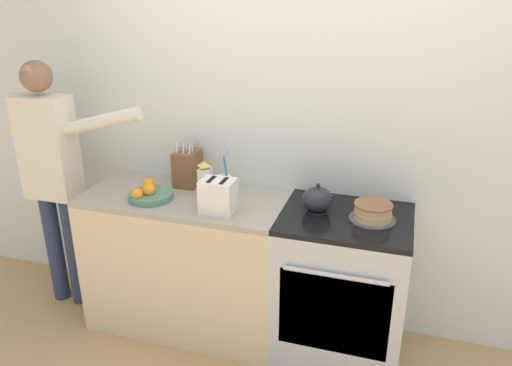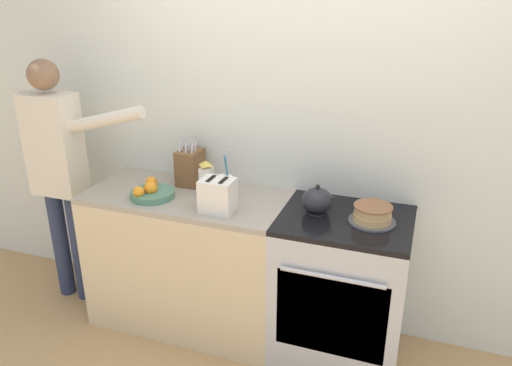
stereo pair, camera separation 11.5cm
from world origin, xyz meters
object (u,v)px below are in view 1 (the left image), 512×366
object	(u,v)px
knife_block	(187,168)
fruit_bowl	(149,194)
milk_carton	(205,180)
person_baker	(52,167)
layer_cake	(373,212)
tea_kettle	(318,200)
utensil_crock	(224,187)
toaster	(218,196)
stove_range	(341,286)

from	to	relation	value
knife_block	fruit_bowl	distance (m)	0.32
milk_carton	person_baker	world-z (taller)	person_baker
layer_cake	tea_kettle	world-z (taller)	tea_kettle
utensil_crock	toaster	distance (m)	0.19
fruit_bowl	layer_cake	bearing A→B (deg)	4.52
tea_kettle	person_baker	xyz separation A→B (m)	(-1.74, -0.05, 0.03)
stove_range	tea_kettle	size ratio (longest dim) A/B	4.31
utensil_crock	person_baker	size ratio (longest dim) A/B	0.20
tea_kettle	milk_carton	distance (m)	0.70
knife_block	fruit_bowl	bearing A→B (deg)	-115.05
knife_block	milk_carton	size ratio (longest dim) A/B	1.44
tea_kettle	milk_carton	xyz separation A→B (m)	(-0.69, 0.02, 0.03)
stove_range	layer_cake	xyz separation A→B (m)	(0.14, -0.00, 0.51)
stove_range	toaster	xyz separation A→B (m)	(-0.70, -0.15, 0.56)
fruit_bowl	toaster	xyz separation A→B (m)	(0.46, -0.05, 0.06)
knife_block	fruit_bowl	world-z (taller)	knife_block
toaster	fruit_bowl	bearing A→B (deg)	174.00
milk_carton	knife_block	bearing A→B (deg)	142.74
stove_range	knife_block	xyz separation A→B (m)	(-1.04, 0.17, 0.58)
layer_cake	fruit_bowl	world-z (taller)	fruit_bowl
stove_range	person_baker	xyz separation A→B (m)	(-1.91, -0.03, 0.56)
knife_block	milk_carton	bearing A→B (deg)	-37.26
layer_cake	stove_range	bearing A→B (deg)	179.28
layer_cake	person_baker	xyz separation A→B (m)	(-2.05, -0.03, 0.06)
tea_kettle	toaster	xyz separation A→B (m)	(-0.54, -0.17, 0.02)
person_baker	fruit_bowl	bearing A→B (deg)	7.44
fruit_bowl	person_baker	xyz separation A→B (m)	(-0.74, 0.07, 0.07)
fruit_bowl	utensil_crock	bearing A→B (deg)	18.09
layer_cake	toaster	world-z (taller)	toaster
knife_block	toaster	size ratio (longest dim) A/B	1.58
stove_range	fruit_bowl	world-z (taller)	fruit_bowl
knife_block	toaster	bearing A→B (deg)	-44.17
tea_kettle	person_baker	world-z (taller)	person_baker
fruit_bowl	milk_carton	distance (m)	0.35
knife_block	person_baker	distance (m)	0.89
stove_range	layer_cake	size ratio (longest dim) A/B	3.58
layer_cake	fruit_bowl	bearing A→B (deg)	-175.48
tea_kettle	utensil_crock	distance (m)	0.57
layer_cake	fruit_bowl	xyz separation A→B (m)	(-1.31, -0.10, -0.01)
layer_cake	utensil_crock	world-z (taller)	utensil_crock
tea_kettle	knife_block	xyz separation A→B (m)	(-0.87, 0.15, 0.04)
toaster	milk_carton	size ratio (longest dim) A/B	0.91
fruit_bowl	milk_carton	size ratio (longest dim) A/B	1.19
knife_block	person_baker	bearing A→B (deg)	-166.83
layer_cake	milk_carton	world-z (taller)	milk_carton
toaster	knife_block	bearing A→B (deg)	135.83
layer_cake	knife_block	distance (m)	1.20
utensil_crock	person_baker	distance (m)	1.17
knife_block	fruit_bowl	xyz separation A→B (m)	(-0.13, -0.28, -0.08)
layer_cake	tea_kettle	bearing A→B (deg)	176.23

